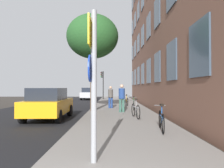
{
  "coord_description": "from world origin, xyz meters",
  "views": [
    {
      "loc": [
        0.55,
        -1.66,
        1.65
      ],
      "look_at": [
        0.5,
        12.61,
        1.9
      ],
      "focal_mm": 33.05,
      "sensor_mm": 36.0,
      "label": 1
    }
  ],
  "objects_px": {
    "car_0": "(50,103)",
    "pedestrian_0": "(123,96)",
    "bicycle_0": "(162,120)",
    "pedestrian_1": "(111,95)",
    "bicycle_2": "(135,104)",
    "car_1": "(89,93)",
    "bicycle_1": "(136,110)",
    "tree_near": "(93,37)",
    "sign_post": "(93,74)",
    "traffic_light": "(103,80)",
    "bicycle_3": "(128,102)"
  },
  "relations": [
    {
      "from": "traffic_light",
      "to": "tree_near",
      "type": "relative_size",
      "value": 0.59
    },
    {
      "from": "sign_post",
      "to": "pedestrian_0",
      "type": "height_order",
      "value": "sign_post"
    },
    {
      "from": "bicycle_1",
      "to": "pedestrian_0",
      "type": "distance_m",
      "value": 2.54
    },
    {
      "from": "car_0",
      "to": "pedestrian_1",
      "type": "bearing_deg",
      "value": 56.82
    },
    {
      "from": "car_1",
      "to": "car_0",
      "type": "bearing_deg",
      "value": -90.06
    },
    {
      "from": "sign_post",
      "to": "traffic_light",
      "type": "relative_size",
      "value": 0.85
    },
    {
      "from": "pedestrian_0",
      "to": "car_0",
      "type": "bearing_deg",
      "value": -150.41
    },
    {
      "from": "pedestrian_0",
      "to": "pedestrian_1",
      "type": "distance_m",
      "value": 2.73
    },
    {
      "from": "tree_near",
      "to": "car_0",
      "type": "relative_size",
      "value": 1.6
    },
    {
      "from": "sign_post",
      "to": "bicycle_0",
      "type": "height_order",
      "value": "sign_post"
    },
    {
      "from": "bicycle_2",
      "to": "car_1",
      "type": "relative_size",
      "value": 0.38
    },
    {
      "from": "car_0",
      "to": "pedestrian_0",
      "type": "bearing_deg",
      "value": 29.59
    },
    {
      "from": "car_0",
      "to": "car_1",
      "type": "xyz_separation_m",
      "value": [
        0.02,
        17.65,
        0.0
      ]
    },
    {
      "from": "bicycle_2",
      "to": "bicycle_3",
      "type": "relative_size",
      "value": 0.91
    },
    {
      "from": "tree_near",
      "to": "car_1",
      "type": "distance_m",
      "value": 15.51
    },
    {
      "from": "sign_post",
      "to": "tree_near",
      "type": "bearing_deg",
      "value": 95.43
    },
    {
      "from": "bicycle_3",
      "to": "bicycle_1",
      "type": "bearing_deg",
      "value": -89.87
    },
    {
      "from": "bicycle_0",
      "to": "traffic_light",
      "type": "bearing_deg",
      "value": 98.51
    },
    {
      "from": "bicycle_2",
      "to": "bicycle_1",
      "type": "bearing_deg",
      "value": -94.66
    },
    {
      "from": "pedestrian_1",
      "to": "tree_near",
      "type": "bearing_deg",
      "value": -120.41
    },
    {
      "from": "bicycle_0",
      "to": "car_0",
      "type": "relative_size",
      "value": 0.44
    },
    {
      "from": "bicycle_0",
      "to": "pedestrian_0",
      "type": "relative_size",
      "value": 1.0
    },
    {
      "from": "pedestrian_0",
      "to": "pedestrian_1",
      "type": "xyz_separation_m",
      "value": [
        -0.72,
        2.63,
        -0.05
      ]
    },
    {
      "from": "traffic_light",
      "to": "pedestrian_1",
      "type": "distance_m",
      "value": 12.15
    },
    {
      "from": "bicycle_0",
      "to": "pedestrian_1",
      "type": "bearing_deg",
      "value": 102.72
    },
    {
      "from": "bicycle_0",
      "to": "car_1",
      "type": "xyz_separation_m",
      "value": [
        -5.0,
        21.02,
        0.34
      ]
    },
    {
      "from": "car_0",
      "to": "tree_near",
      "type": "bearing_deg",
      "value": 54.97
    },
    {
      "from": "bicycle_2",
      "to": "bicycle_3",
      "type": "bearing_deg",
      "value": 97.95
    },
    {
      "from": "bicycle_3",
      "to": "car_1",
      "type": "relative_size",
      "value": 0.41
    },
    {
      "from": "traffic_light",
      "to": "bicycle_3",
      "type": "xyz_separation_m",
      "value": [
        2.46,
        -10.94,
        -2.15
      ]
    },
    {
      "from": "traffic_light",
      "to": "pedestrian_0",
      "type": "relative_size",
      "value": 2.14
    },
    {
      "from": "sign_post",
      "to": "pedestrian_1",
      "type": "relative_size",
      "value": 1.91
    },
    {
      "from": "bicycle_1",
      "to": "tree_near",
      "type": "bearing_deg",
      "value": 129.22
    },
    {
      "from": "sign_post",
      "to": "bicycle_3",
      "type": "height_order",
      "value": "sign_post"
    },
    {
      "from": "bicycle_0",
      "to": "tree_near",
      "type": "bearing_deg",
      "value": 115.98
    },
    {
      "from": "sign_post",
      "to": "pedestrian_0",
      "type": "distance_m",
      "value": 8.7
    },
    {
      "from": "traffic_light",
      "to": "tree_near",
      "type": "xyz_separation_m",
      "value": [
        -0.0,
        -13.98,
        2.32
      ]
    },
    {
      "from": "traffic_light",
      "to": "bicycle_0",
      "type": "distance_m",
      "value": 20.52
    },
    {
      "from": "bicycle_0",
      "to": "pedestrian_1",
      "type": "xyz_separation_m",
      "value": [
        -1.85,
        8.2,
        0.56
      ]
    },
    {
      "from": "bicycle_2",
      "to": "tree_near",
      "type": "bearing_deg",
      "value": -165.08
    },
    {
      "from": "sign_post",
      "to": "traffic_light",
      "type": "height_order",
      "value": "traffic_light"
    },
    {
      "from": "tree_near",
      "to": "bicycle_2",
      "type": "height_order",
      "value": "tree_near"
    },
    {
      "from": "car_0",
      "to": "bicycle_1",
      "type": "bearing_deg",
      "value": -2.46
    },
    {
      "from": "sign_post",
      "to": "car_0",
      "type": "bearing_deg",
      "value": 114.15
    },
    {
      "from": "car_1",
      "to": "pedestrian_1",
      "type": "bearing_deg",
      "value": -76.22
    },
    {
      "from": "bicycle_1",
      "to": "car_0",
      "type": "xyz_separation_m",
      "value": [
        -4.46,
        0.19,
        0.34
      ]
    },
    {
      "from": "car_1",
      "to": "bicycle_1",
      "type": "bearing_deg",
      "value": -76.01
    },
    {
      "from": "bicycle_1",
      "to": "pedestrian_1",
      "type": "distance_m",
      "value": 5.22
    },
    {
      "from": "sign_post",
      "to": "pedestrian_0",
      "type": "xyz_separation_m",
      "value": [
        1.01,
        8.6,
        -0.81
      ]
    },
    {
      "from": "bicycle_0",
      "to": "bicycle_2",
      "type": "distance_m",
      "value": 6.95
    }
  ]
}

